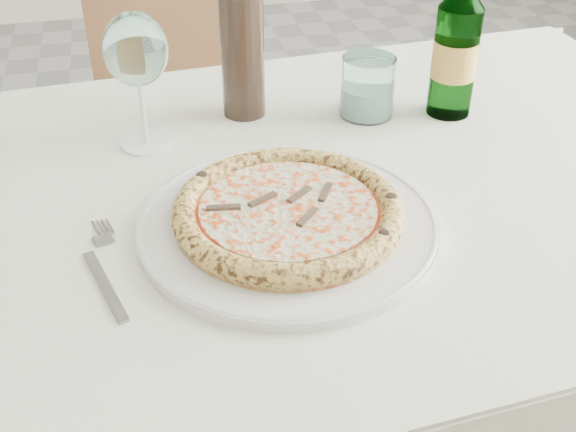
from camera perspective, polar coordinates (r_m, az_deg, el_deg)
The scene contains 9 objects.
dining_table at distance 1.00m, azimuth -1.31°, elevation -2.11°, with size 1.46×0.93×0.76m.
chair_far at distance 1.76m, azimuth -8.31°, elevation 9.76°, with size 0.42×0.42×0.93m.
plate at distance 0.86m, azimuth -0.00°, elevation -0.62°, with size 0.36×0.36×0.02m.
pizza at distance 0.85m, azimuth -0.00°, elevation 0.35°, with size 0.27×0.27×0.03m.
fork at distance 0.83m, azimuth -14.30°, elevation -4.14°, with size 0.05×0.18×0.00m.
wine_glass at distance 1.00m, azimuth -11.94°, elevation 12.53°, with size 0.09×0.09×0.19m.
tumbler at distance 1.12m, azimuth 6.29°, elevation 9.83°, with size 0.08×0.08×0.09m.
beer_bottle at distance 1.12m, azimuth 13.13°, elevation 12.75°, with size 0.07×0.07×0.26m.
wine_bottle at distance 1.09m, azimuth -3.65°, elevation 13.51°, with size 0.07×0.07×0.27m.
Camera 1 is at (-0.02, -0.78, 1.26)m, focal length 45.00 mm.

